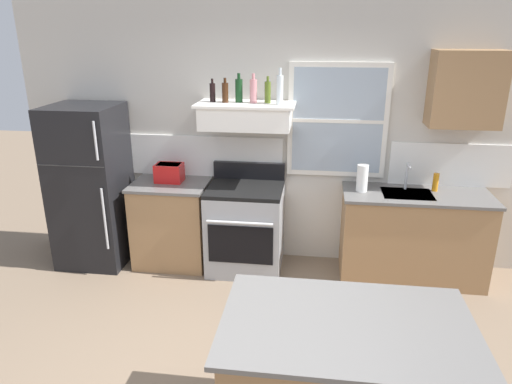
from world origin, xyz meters
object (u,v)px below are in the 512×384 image
at_px(bottle_rose_pink, 253,91).
at_px(dish_soap_bottle, 436,182).
at_px(bottle_olive_oil_square, 268,92).
at_px(bottle_clear_tall, 280,89).
at_px(bottle_balsamic_dark, 213,92).
at_px(refrigerator, 91,186).
at_px(toaster, 169,172).
at_px(bottle_dark_green_wine, 239,90).
at_px(paper_towel_roll, 362,178).
at_px(stove_range, 245,227).
at_px(bottle_brown_stout, 225,92).

distance_m(bottle_rose_pink, dish_soap_bottle, 2.00).
xyz_separation_m(bottle_olive_oil_square, dish_soap_bottle, (1.67, 0.01, -0.85)).
height_order(bottle_olive_oil_square, bottle_clear_tall, bottle_clear_tall).
bearing_deg(bottle_balsamic_dark, refrigerator, -173.06).
xyz_separation_m(bottle_rose_pink, dish_soap_bottle, (1.81, 0.02, -0.86)).
distance_m(toaster, bottle_dark_green_wine, 1.13).
relative_size(bottle_olive_oil_square, dish_soap_bottle, 1.41).
bearing_deg(dish_soap_bottle, bottle_rose_pink, -179.29).
bearing_deg(bottle_olive_oil_square, paper_towel_roll, -5.19).
xyz_separation_m(bottle_rose_pink, bottle_clear_tall, (0.26, -0.07, 0.03)).
distance_m(toaster, bottle_rose_pink, 1.23).
relative_size(refrigerator, stove_range, 1.56).
height_order(refrigerator, toaster, refrigerator).
distance_m(bottle_dark_green_wine, dish_soap_bottle, 2.13).
relative_size(bottle_olive_oil_square, bottle_clear_tall, 0.75).
bearing_deg(bottle_dark_green_wine, bottle_clear_tall, -11.23).
xyz_separation_m(bottle_balsamic_dark, bottle_brown_stout, (0.13, -0.04, 0.01)).
distance_m(stove_range, dish_soap_bottle, 1.96).
distance_m(stove_range, bottle_rose_pink, 1.40).
height_order(bottle_balsamic_dark, bottle_olive_oil_square, bottle_olive_oil_square).
bearing_deg(refrigerator, paper_towel_roll, 1.23).
distance_m(bottle_balsamic_dark, bottle_brown_stout, 0.14).
relative_size(toaster, dish_soap_bottle, 1.65).
distance_m(toaster, stove_range, 0.98).
height_order(bottle_balsamic_dark, bottle_rose_pink, bottle_rose_pink).
height_order(bottle_dark_green_wine, bottle_rose_pink, same).
xyz_separation_m(toaster, dish_soap_bottle, (2.69, 0.06, -0.01)).
height_order(bottle_olive_oil_square, paper_towel_roll, bottle_olive_oil_square).
distance_m(bottle_dark_green_wine, paper_towel_roll, 1.48).
bearing_deg(bottle_olive_oil_square, refrigerator, -175.49).
bearing_deg(toaster, stove_range, -5.58).
relative_size(bottle_brown_stout, bottle_olive_oil_square, 0.93).
xyz_separation_m(bottle_dark_green_wine, dish_soap_bottle, (1.95, 0.01, -0.86)).
distance_m(bottle_brown_stout, bottle_dark_green_wine, 0.14).
bearing_deg(bottle_rose_pink, stove_range, -121.68).
bearing_deg(bottle_olive_oil_square, toaster, -177.54).
bearing_deg(paper_towel_roll, bottle_olive_oil_square, 174.81).
bearing_deg(bottle_olive_oil_square, bottle_dark_green_wine, 179.18).
bearing_deg(bottle_dark_green_wine, stove_range, -60.23).
bearing_deg(bottle_clear_tall, bottle_rose_pink, 165.48).
xyz_separation_m(bottle_dark_green_wine, bottle_clear_tall, (0.41, -0.08, 0.03)).
relative_size(bottle_rose_pink, paper_towel_roll, 1.03).
bearing_deg(bottle_rose_pink, refrigerator, -175.42).
height_order(refrigerator, bottle_brown_stout, bottle_brown_stout).
relative_size(bottle_clear_tall, paper_towel_roll, 1.26).
bearing_deg(paper_towel_roll, stove_range, -178.15).
bearing_deg(toaster, bottle_brown_stout, 1.53).
bearing_deg(refrigerator, bottle_brown_stout, 4.70).
xyz_separation_m(refrigerator, bottle_balsamic_dark, (1.31, 0.16, 0.99)).
bearing_deg(bottle_brown_stout, stove_range, -25.21).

